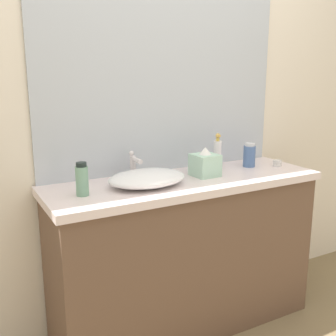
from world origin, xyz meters
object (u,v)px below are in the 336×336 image
at_px(sink_basin, 147,178).
at_px(lotion_bottle, 82,180).
at_px(tissue_box, 205,164).
at_px(perfume_bottle, 249,155).
at_px(candle_jar, 277,163).
at_px(soap_dispenser, 217,154).

bearing_deg(sink_basin, lotion_bottle, -179.41).
bearing_deg(sink_basin, tissue_box, 4.11).
xyz_separation_m(perfume_bottle, candle_jar, (0.16, -0.07, -0.05)).
relative_size(sink_basin, tissue_box, 2.53).
height_order(sink_basin, tissue_box, tissue_box).
distance_m(lotion_bottle, tissue_box, 0.72).
bearing_deg(soap_dispenser, sink_basin, -167.55).
distance_m(lotion_bottle, candle_jar, 1.25).
xyz_separation_m(sink_basin, perfume_bottle, (0.74, 0.09, 0.03)).
distance_m(sink_basin, lotion_bottle, 0.35).
xyz_separation_m(sink_basin, soap_dispenser, (0.52, 0.11, 0.06)).
xyz_separation_m(sink_basin, lotion_bottle, (-0.34, -0.00, 0.04)).
bearing_deg(candle_jar, sink_basin, -179.11).
bearing_deg(candle_jar, tissue_box, 178.61).
height_order(lotion_bottle, tissue_box, tissue_box).
height_order(sink_basin, lotion_bottle, lotion_bottle).
bearing_deg(lotion_bottle, soap_dispenser, 7.80).
height_order(soap_dispenser, lotion_bottle, soap_dispenser).
height_order(lotion_bottle, perfume_bottle, lotion_bottle).
bearing_deg(lotion_bottle, candle_jar, 0.81).
relative_size(soap_dispenser, perfume_bottle, 1.50).
distance_m(tissue_box, candle_jar, 0.53).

